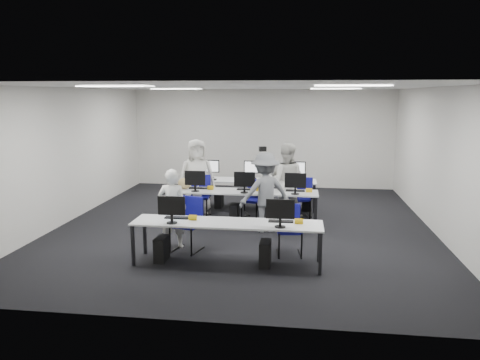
# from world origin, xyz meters

# --- Properties ---
(room) EXTENTS (9.00, 9.02, 3.00)m
(room) POSITION_xyz_m (0.00, 0.00, 1.50)
(room) COLOR black
(room) RESTS_ON ground
(ceiling_panels) EXTENTS (5.20, 4.60, 0.02)m
(ceiling_panels) POSITION_xyz_m (0.00, 0.00, 2.98)
(ceiling_panels) COLOR white
(ceiling_panels) RESTS_ON room
(desk_front) EXTENTS (3.20, 0.70, 0.73)m
(desk_front) POSITION_xyz_m (0.00, -2.40, 0.68)
(desk_front) COLOR #ABADAF
(desk_front) RESTS_ON ground
(desk_mid) EXTENTS (3.20, 0.70, 0.73)m
(desk_mid) POSITION_xyz_m (0.00, 0.20, 0.68)
(desk_mid) COLOR #ABADAF
(desk_mid) RESTS_ON ground
(desk_back) EXTENTS (3.20, 0.70, 0.73)m
(desk_back) POSITION_xyz_m (0.00, 1.60, 0.68)
(desk_back) COLOR #ABADAF
(desk_back) RESTS_ON ground
(equipment_front) EXTENTS (2.51, 0.41, 1.19)m
(equipment_front) POSITION_xyz_m (-0.19, -2.42, 0.36)
(equipment_front) COLOR #0C59A1
(equipment_front) RESTS_ON desk_front
(equipment_mid) EXTENTS (2.91, 0.41, 1.19)m
(equipment_mid) POSITION_xyz_m (-0.19, 0.18, 0.36)
(equipment_mid) COLOR white
(equipment_mid) RESTS_ON desk_mid
(equipment_back) EXTENTS (2.91, 0.41, 1.19)m
(equipment_back) POSITION_xyz_m (0.19, 1.62, 0.36)
(equipment_back) COLOR white
(equipment_back) RESTS_ON desk_back
(chair_0) EXTENTS (0.60, 0.63, 0.98)m
(chair_0) POSITION_xyz_m (-0.84, -1.82, 0.31)
(chair_0) COLOR navy
(chair_0) RESTS_ON ground
(chair_1) EXTENTS (0.49, 0.53, 0.89)m
(chair_1) POSITION_xyz_m (1.03, -1.79, 0.28)
(chair_1) COLOR navy
(chair_1) RESTS_ON ground
(chair_2) EXTENTS (0.43, 0.47, 0.85)m
(chair_2) POSITION_xyz_m (-1.16, 0.81, 0.27)
(chair_2) COLOR navy
(chair_2) RESTS_ON ground
(chair_3) EXTENTS (0.51, 0.53, 0.82)m
(chair_3) POSITION_xyz_m (0.11, 0.65, 0.26)
(chair_3) COLOR navy
(chair_3) RESTS_ON ground
(chair_4) EXTENTS (0.52, 0.55, 0.86)m
(chair_4) POSITION_xyz_m (1.20, 0.86, 0.27)
(chair_4) COLOR navy
(chair_4) RESTS_ON ground
(chair_5) EXTENTS (0.58, 0.61, 0.97)m
(chair_5) POSITION_xyz_m (-1.17, 0.95, 0.31)
(chair_5) COLOR navy
(chair_5) RESTS_ON ground
(chair_6) EXTENTS (0.57, 0.59, 0.87)m
(chair_6) POSITION_xyz_m (0.12, 1.06, 0.28)
(chair_6) COLOR navy
(chair_6) RESTS_ON ground
(chair_7) EXTENTS (0.47, 0.51, 0.95)m
(chair_7) POSITION_xyz_m (1.26, 1.08, 0.30)
(chair_7) COLOR navy
(chair_7) RESTS_ON ground
(handbag) EXTENTS (0.35, 0.27, 0.25)m
(handbag) POSITION_xyz_m (-1.40, 0.25, 0.86)
(handbag) COLOR #A38E54
(handbag) RESTS_ON desk_mid
(student_0) EXTENTS (0.55, 0.37, 1.50)m
(student_0) POSITION_xyz_m (-1.15, -1.65, 0.75)
(student_0) COLOR silver
(student_0) RESTS_ON ground
(student_1) EXTENTS (0.86, 0.67, 1.75)m
(student_1) POSITION_xyz_m (0.87, 0.74, 0.88)
(student_1) COLOR silver
(student_1) RESTS_ON ground
(student_2) EXTENTS (1.03, 0.85, 1.80)m
(student_2) POSITION_xyz_m (-1.25, 0.87, 0.90)
(student_2) COLOR silver
(student_2) RESTS_ON ground
(student_3) EXTENTS (0.96, 0.51, 1.55)m
(student_3) POSITION_xyz_m (0.87, 1.01, 0.78)
(student_3) COLOR silver
(student_3) RESTS_ON ground
(photographer) EXTENTS (1.24, 1.00, 1.67)m
(photographer) POSITION_xyz_m (0.48, -0.40, 0.84)
(photographer) COLOR slate
(photographer) RESTS_ON ground
(dslr_camera) EXTENTS (0.20, 0.22, 0.10)m
(dslr_camera) POSITION_xyz_m (0.41, -0.23, 1.73)
(dslr_camera) COLOR black
(dslr_camera) RESTS_ON photographer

